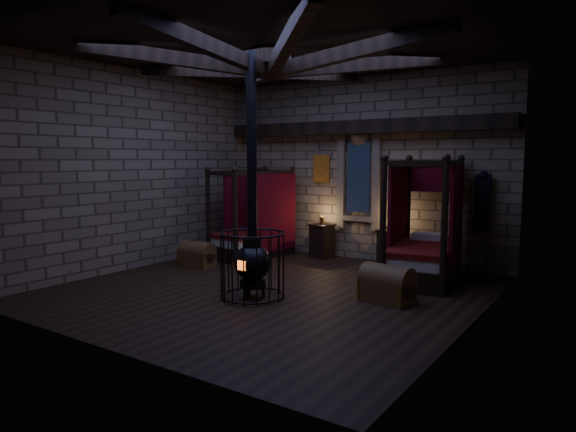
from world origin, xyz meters
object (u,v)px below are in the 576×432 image
Objects in this scene: trunk_right at (387,285)px; trunk_left at (197,255)px; bed_left at (254,235)px; bed_right at (424,251)px; stove at (253,260)px.

trunk_left is at bearing -174.62° from trunk_right.
bed_right is at bearing 7.64° from bed_left.
trunk_left is (-0.35, -1.59, -0.27)m from bed_left.
trunk_right is at bearing -15.49° from bed_left.
trunk_left is 0.19× the size of stove.
bed_left is at bearing 164.99° from trunk_right.
bed_left reaches higher than trunk_right.
bed_right is at bearing 13.72° from trunk_left.
stove is at bearing -32.51° from trunk_left.
stove reaches higher than trunk_left.
trunk_right is at bearing -8.48° from trunk_left.
trunk_left is at bearing -170.63° from bed_right.
stove is at bearing -44.00° from bed_left.
trunk_right is (4.22, -1.89, -0.23)m from bed_left.
bed_left is 4.63m from trunk_right.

